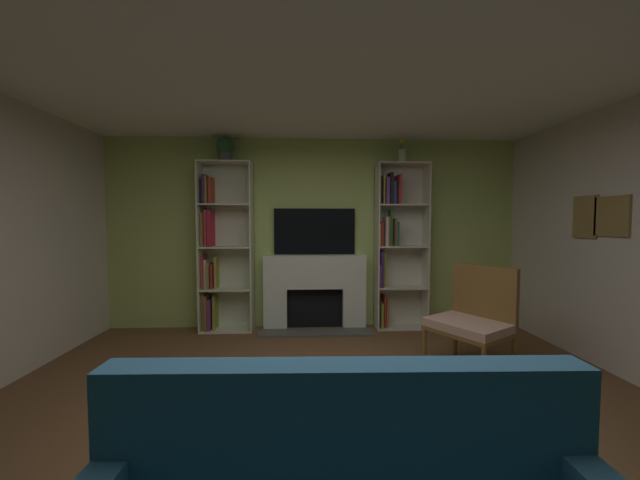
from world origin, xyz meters
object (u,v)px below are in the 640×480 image
Objects in this scene: vase_with_flowers at (402,154)px; armchair at (474,317)px; coffee_table at (332,423)px; tv at (315,232)px; bookshelf_right at (394,243)px; fireplace at (315,290)px; bookshelf_left at (220,251)px; potted_plant at (225,148)px.

vase_with_flowers reaches higher than armchair.
armchair reaches higher than coffee_table.
tv is 3.34× the size of vase_with_flowers.
armchair is 2.18m from coffee_table.
bookshelf_right is 2.19× the size of armchair.
tv reaches higher than fireplace.
vase_with_flowers reaches higher than fireplace.
tv is at bearing 3.94° from bookshelf_left.
bookshelf_left is at bearing 179.28° from vase_with_flowers.
fireplace is at bearing 89.80° from coffee_table.
armchair is at bearing -76.92° from vase_with_flowers.
fireplace is 1.33× the size of tv.
bookshelf_left is 6.90× the size of potted_plant.
armchair is (2.84, -1.48, -0.54)m from bookshelf_left.
tv is 1.65m from potted_plant.
vase_with_flowers reaches higher than potted_plant.
coffee_table is at bearing -90.20° from fireplace.
vase_with_flowers is at bearing -5.76° from tv.
vase_with_flowers reaches higher than bookshelf_right.
armchair is (1.54, -1.57, -0.81)m from tv.
armchair is at bearing -74.19° from bookshelf_right.
bookshelf_right reaches higher than armchair.
bookshelf_left is at bearing -176.06° from tv.
fireplace is at bearing -90.00° from tv.
tv is at bearing 90.00° from fireplace.
fireplace is 0.81m from tv.
vase_with_flowers is 0.32× the size of armchair.
tv reaches higher than coffee_table.
armchair is at bearing -45.57° from tv.
potted_plant is 0.46× the size of coffee_table.
armchair is at bearing -27.87° from potted_plant.
coffee_table is at bearing -66.73° from bookshelf_left.
potted_plant is at bearing -179.09° from bookshelf_right.
fireplace is 0.66× the size of bookshelf_right.
tv is 3.24m from coffee_table.
potted_plant reaches higher than fireplace.
fireplace is at bearing 1.53° from potted_plant.
vase_with_flowers reaches higher than tv.
coffee_table is (-1.55, -1.53, -0.16)m from armchair.
armchair reaches higher than fireplace.
coffee_table is at bearing -90.20° from tv.
bookshelf_right is at bearing -4.26° from tv.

